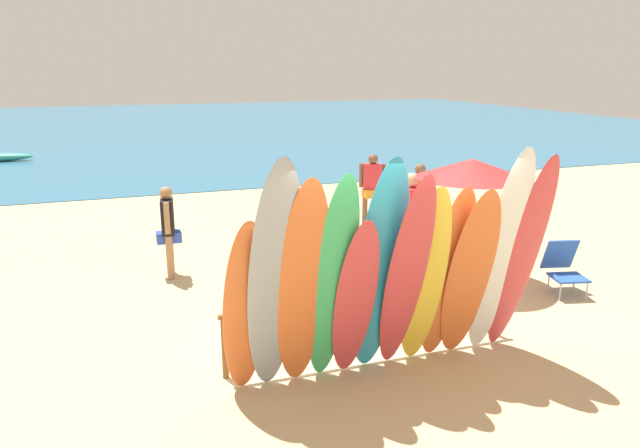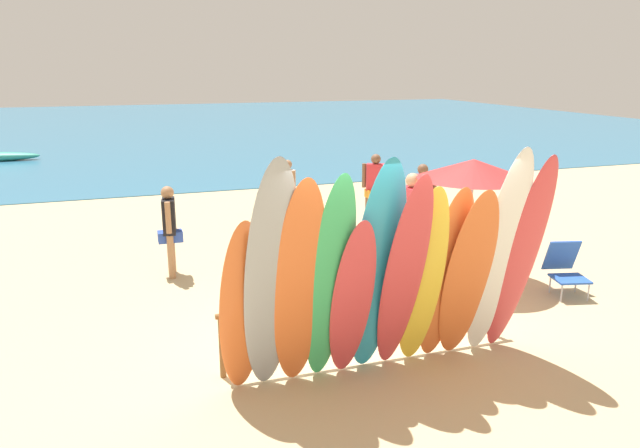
# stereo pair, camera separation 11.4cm
# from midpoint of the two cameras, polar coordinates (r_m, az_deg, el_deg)

# --- Properties ---
(ground) EXTENTS (60.00, 60.00, 0.00)m
(ground) POSITION_cam_midpoint_polar(r_m,az_deg,el_deg) (20.54, -11.55, 5.10)
(ground) COLOR tan
(ocean_water) EXTENTS (60.00, 40.00, 0.02)m
(ocean_water) POSITION_cam_midpoint_polar(r_m,az_deg,el_deg) (36.65, -15.22, 9.15)
(ocean_water) COLOR teal
(ocean_water) RESTS_ON ground
(surfboard_rack) EXTENTS (3.65, 0.07, 0.78)m
(surfboard_rack) POSITION_cam_midpoint_polar(r_m,az_deg,el_deg) (7.22, 4.31, -7.94)
(surfboard_rack) COLOR brown
(surfboard_rack) RESTS_ON ground
(surfboard_orange_0) EXTENTS (0.53, 0.56, 2.02)m
(surfboard_orange_0) POSITION_cam_midpoint_polar(r_m,az_deg,el_deg) (6.19, -7.73, -8.17)
(surfboard_orange_0) COLOR orange
(surfboard_orange_0) RESTS_ON ground
(surfboard_grey_1) EXTENTS (0.60, 0.79, 2.65)m
(surfboard_grey_1) POSITION_cam_midpoint_polar(r_m,az_deg,el_deg) (6.01, -4.94, -5.52)
(surfboard_grey_1) COLOR #999EA3
(surfboard_grey_1) RESTS_ON ground
(surfboard_orange_2) EXTENTS (0.56, 0.71, 2.44)m
(surfboard_orange_2) POSITION_cam_midpoint_polar(r_m,az_deg,el_deg) (6.14, -2.18, -6.13)
(surfboard_orange_2) COLOR orange
(surfboard_orange_2) RESTS_ON ground
(surfboard_green_3) EXTENTS (0.55, 0.77, 2.46)m
(surfboard_green_3) POSITION_cam_midpoint_polar(r_m,az_deg,el_deg) (6.24, 0.74, -5.65)
(surfboard_green_3) COLOR #38B266
(surfboard_green_3) RESTS_ON ground
(surfboard_red_4) EXTENTS (0.48, 0.67, 1.96)m
(surfboard_red_4) POSITION_cam_midpoint_polar(r_m,az_deg,el_deg) (6.44, 2.90, -7.37)
(surfboard_red_4) COLOR #D13D42
(surfboard_red_4) RESTS_ON ground
(surfboard_teal_5) EXTENTS (0.60, 0.70, 2.58)m
(surfboard_teal_5) POSITION_cam_midpoint_polar(r_m,az_deg,el_deg) (6.45, 5.24, -4.44)
(surfboard_teal_5) COLOR #289EC6
(surfboard_teal_5) RESTS_ON ground
(surfboard_red_6) EXTENTS (0.48, 0.85, 2.42)m
(surfboard_red_6) POSITION_cam_midpoint_polar(r_m,az_deg,el_deg) (6.53, 7.81, -5.01)
(surfboard_red_6) COLOR #D13D42
(surfboard_red_6) RESTS_ON ground
(surfboard_yellow_7) EXTENTS (0.55, 0.68, 2.24)m
(surfboard_yellow_7) POSITION_cam_midpoint_polar(r_m,az_deg,el_deg) (6.76, 9.60, -5.18)
(surfboard_yellow_7) COLOR yellow
(surfboard_yellow_7) RESTS_ON ground
(surfboard_orange_8) EXTENTS (0.62, 0.64, 2.20)m
(surfboard_orange_8) POSITION_cam_midpoint_polar(r_m,az_deg,el_deg) (6.96, 11.74, -4.90)
(surfboard_orange_8) COLOR orange
(surfboard_orange_8) RESTS_ON ground
(surfboard_orange_9) EXTENTS (0.61, 0.75, 2.19)m
(surfboard_orange_9) POSITION_cam_midpoint_polar(r_m,az_deg,el_deg) (7.00, 13.75, -4.92)
(surfboard_orange_9) COLOR orange
(surfboard_orange_9) RESTS_ON ground
(surfboard_white_10) EXTENTS (0.55, 0.84, 2.64)m
(surfboard_white_10) POSITION_cam_midpoint_polar(r_m,az_deg,el_deg) (7.08, 16.49, -2.98)
(surfboard_white_10) COLOR white
(surfboard_white_10) RESTS_ON ground
(surfboard_red_11) EXTENTS (0.53, 0.85, 2.54)m
(surfboard_red_11) POSITION_cam_midpoint_polar(r_m,az_deg,el_deg) (7.28, 18.40, -3.04)
(surfboard_red_11) COLOR #D13D42
(surfboard_red_11) RESTS_ON ground
(beachgoer_midbeach) EXTENTS (0.45, 0.66, 1.74)m
(beachgoer_midbeach) POSITION_cam_midpoint_polar(r_m,az_deg,el_deg) (9.96, 8.36, 0.73)
(beachgoer_midbeach) COLOR tan
(beachgoer_midbeach) RESTS_ON ground
(beachgoer_photographing) EXTENTS (0.56, 0.31, 1.56)m
(beachgoer_photographing) POSITION_cam_midpoint_polar(r_m,az_deg,el_deg) (12.02, 9.27, 2.65)
(beachgoer_photographing) COLOR brown
(beachgoer_photographing) RESTS_ON ground
(beachgoer_by_water) EXTENTS (0.54, 0.36, 1.57)m
(beachgoer_by_water) POSITION_cam_midpoint_polar(r_m,az_deg,el_deg) (13.13, 4.83, 3.87)
(beachgoer_by_water) COLOR brown
(beachgoer_by_water) RESTS_ON ground
(beachgoer_near_rack) EXTENTS (0.39, 0.55, 1.49)m
(beachgoer_near_rack) POSITION_cam_midpoint_polar(r_m,az_deg,el_deg) (12.81, -3.66, 3.40)
(beachgoer_near_rack) COLOR #9E704C
(beachgoer_near_rack) RESTS_ON ground
(beachgoer_strolling) EXTENTS (0.40, 0.58, 1.53)m
(beachgoer_strolling) POSITION_cam_midpoint_polar(r_m,az_deg,el_deg) (10.08, -14.75, -0.12)
(beachgoer_strolling) COLOR #9E704C
(beachgoer_strolling) RESTS_ON ground
(beach_chair_red) EXTENTS (0.65, 0.77, 0.82)m
(beach_chair_red) POSITION_cam_midpoint_polar(r_m,az_deg,el_deg) (9.92, 22.13, -3.73)
(beach_chair_red) COLOR #B7B7BC
(beach_chair_red) RESTS_ON ground
(beach_umbrella) EXTENTS (1.78, 1.78, 2.01)m
(beach_umbrella) POSITION_cam_midpoint_polar(r_m,az_deg,el_deg) (9.69, 14.12, 5.19)
(beach_umbrella) COLOR silver
(beach_umbrella) RESTS_ON ground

